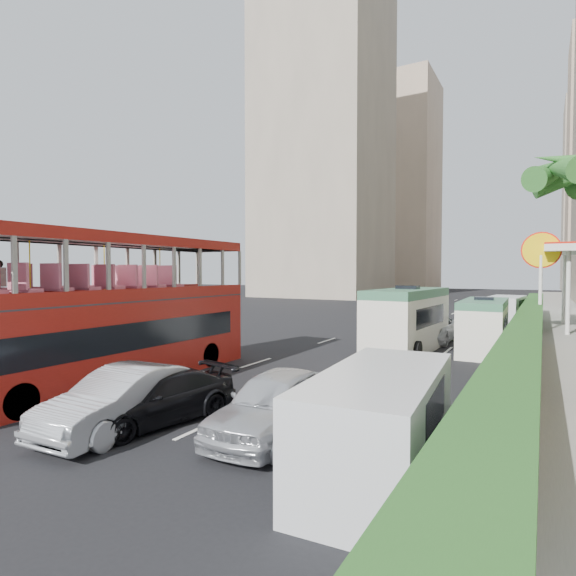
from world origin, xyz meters
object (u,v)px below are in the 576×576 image
Objects in this scene: minibus_near at (407,320)px; panel_van_far at (505,311)px; van_asset at (431,342)px; panel_van_near at (381,423)px; car_silver_lane_a at (125,428)px; car_black at (158,422)px; minibus_far at (484,326)px; double_decker_bus at (117,309)px; car_silver_lane_b at (276,435)px.

panel_van_far is (3.36, 13.39, -0.45)m from minibus_near.
panel_van_near is at bearing -78.24° from van_asset.
van_asset is at bearing 86.55° from minibus_near.
car_black is (0.34, 0.73, 0.00)m from car_silver_lane_a.
car_black is at bearing -97.71° from van_asset.
car_black is 0.85× the size of van_asset.
car_silver_lane_a is 18.02m from van_asset.
car_silver_lane_a is at bearing -98.36° from van_asset.
panel_van_far is (0.10, 12.05, -0.20)m from minibus_far.
panel_van_near is at bearing 1.73° from car_silver_lane_a.
car_silver_lane_a is 0.85× the size of panel_van_far.
double_decker_bus reaches higher than car_silver_lane_a.
minibus_far is at bearing 85.34° from panel_van_near.
van_asset is at bearing 142.52° from minibus_far.
van_asset is at bearing 91.10° from car_black.
panel_van_far is (2.94, 9.97, 1.04)m from van_asset.
minibus_far is (3.26, 1.34, -0.25)m from minibus_near.
panel_van_near is (-0.15, -14.96, -0.26)m from minibus_far.
panel_van_near is (10.18, -2.48, -1.55)m from double_decker_bus.
panel_van_near reaches higher than car_black.
car_silver_lane_a is 3.69m from car_silver_lane_b.
panel_van_far is (6.08, 26.92, 1.04)m from car_black.
double_decker_bus is 16.57m from van_asset.
minibus_far is at bearing 75.26° from car_silver_lane_b.
car_silver_lane_a reaches higher than van_asset.
van_asset is (7.49, 14.56, -2.53)m from double_decker_bus.
car_silver_lane_b is (7.40, -1.65, -2.53)m from double_decker_bus.
minibus_near is at bearing -159.02° from minibus_far.
minibus_far is (2.94, 14.13, 1.24)m from car_silver_lane_b.
car_black is at bearing -28.76° from double_decker_bus.
panel_van_far is at bearing 76.32° from van_asset.
panel_van_near is 0.94× the size of panel_van_far.
panel_van_far reaches higher than car_black.
car_black is 0.88× the size of panel_van_near.
van_asset reaches higher than car_black.
double_decker_bus is 2.57× the size of car_black.
car_black is at bearing -97.90° from minibus_near.
car_silver_lane_b is 0.88× the size of van_asset.
panel_van_near is (2.69, -17.04, 0.98)m from van_asset.
car_silver_lane_a is at bearing -178.20° from panel_van_near.
double_decker_bus is 1.64× the size of minibus_near.
double_decker_bus is at bearing -114.44° from van_asset.
car_black is at bearing -113.24° from minibus_far.
car_black is 0.82× the size of panel_van_far.
car_silver_lane_a is 14.66m from minibus_near.
double_decker_bus is 5.57m from car_black.
minibus_near is at bearing 90.22° from car_black.
panel_van_near reaches higher than car_silver_lane_a.
minibus_near is at bearing -98.85° from panel_van_far.
minibus_near reaches higher than panel_van_far.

